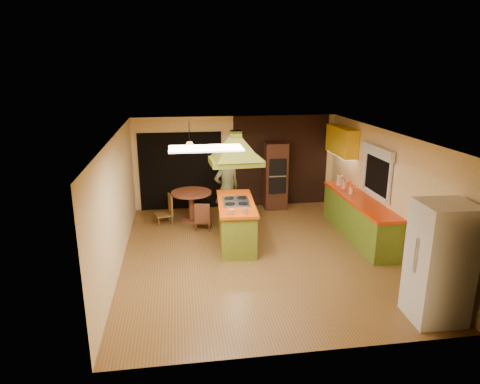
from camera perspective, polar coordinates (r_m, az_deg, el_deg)
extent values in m
plane|color=brown|center=(9.04, 2.29, -8.23)|extent=(6.50, 6.50, 0.00)
plane|color=#FFEBB6|center=(11.70, -0.56, 4.00)|extent=(5.50, 0.00, 5.50)
plane|color=#FFEBB6|center=(5.65, 8.58, -10.24)|extent=(5.50, 0.00, 5.50)
plane|color=#FFEBB6|center=(8.54, -16.08, -1.39)|extent=(0.00, 6.50, 6.50)
plane|color=#FFEBB6|center=(9.48, 18.95, 0.11)|extent=(0.00, 6.50, 6.50)
plane|color=silver|center=(8.31, 2.49, 7.64)|extent=(6.50, 6.50, 0.00)
cube|color=#381E14|center=(11.91, 5.44, 4.15)|extent=(2.64, 0.03, 2.50)
cube|color=black|center=(11.62, -7.90, 2.75)|extent=(2.20, 0.03, 2.10)
cube|color=olive|center=(10.11, 15.49, -3.47)|extent=(0.58, 3.00, 0.86)
cube|color=#E53807|center=(9.97, 15.69, -0.98)|extent=(0.62, 3.05, 0.06)
cube|color=yellow|center=(11.21, 13.41, 6.66)|extent=(0.34, 1.40, 0.70)
cube|color=black|center=(9.74, 17.91, 2.46)|extent=(0.03, 1.16, 0.96)
cube|color=white|center=(9.62, 17.89, 5.17)|extent=(0.10, 1.35, 0.22)
cube|color=white|center=(7.00, -4.58, 5.81)|extent=(1.20, 0.60, 0.03)
cube|color=olive|center=(9.37, -0.52, -4.31)|extent=(0.82, 1.88, 0.90)
cube|color=#DD4607|center=(9.21, -0.53, -1.51)|extent=(0.89, 1.97, 0.06)
cube|color=silver|center=(9.20, -0.53, -1.29)|extent=(0.61, 0.84, 0.02)
cube|color=olive|center=(8.97, -0.54, 4.09)|extent=(1.12, 0.83, 0.13)
pyramid|color=olive|center=(8.88, -0.55, 7.30)|extent=(1.12, 0.83, 0.45)
cube|color=olive|center=(8.86, -0.55, 7.77)|extent=(0.22, 0.22, 0.14)
imported|color=#4C4D28|center=(10.46, -1.78, 0.43)|extent=(0.74, 0.59, 1.77)
cube|color=white|center=(7.15, 25.09, -8.52)|extent=(0.80, 0.76, 1.88)
cube|color=#4B2618|center=(11.67, 4.71, 2.21)|extent=(0.61, 0.59, 1.82)
cube|color=black|center=(11.32, 5.08, 3.31)|extent=(0.47, 0.03, 0.45)
cube|color=black|center=(11.44, 5.02, 0.87)|extent=(0.47, 0.03, 0.45)
cylinder|color=brown|center=(10.74, -6.51, -0.09)|extent=(1.01, 1.01, 0.05)
cylinder|color=brown|center=(10.85, -6.45, -1.88)|extent=(0.14, 0.14, 0.71)
cylinder|color=brown|center=(10.96, -6.40, -3.64)|extent=(0.57, 0.57, 0.05)
cone|color=#FF9E3F|center=(10.47, -6.72, 6.05)|extent=(0.44, 0.44, 0.22)
cylinder|color=beige|center=(10.91, 13.16, 1.52)|extent=(0.18, 0.18, 0.24)
cylinder|color=beige|center=(10.63, 13.76, 0.94)|extent=(0.14, 0.14, 0.19)
cylinder|color=beige|center=(10.24, 14.65, 0.20)|extent=(0.14, 0.14, 0.16)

